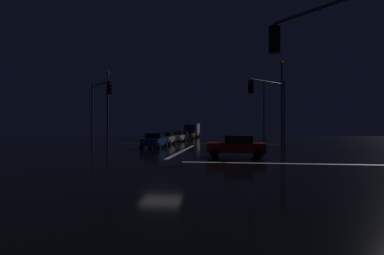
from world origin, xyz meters
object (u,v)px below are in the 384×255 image
(sedan_white, at_px, (177,137))
(streetlamp_right_far, at_px, (264,107))
(box_truck, at_px, (193,130))
(streetlamp_right_near, at_px, (282,98))
(sedan_red_crossing, at_px, (236,146))
(sedan_silver, at_px, (165,138))
(sedan_black, at_px, (182,135))
(streetlamp_left_near, at_px, (108,103))
(traffic_signal_se, at_px, (343,53))
(traffic_signal_nw, at_px, (99,103))
(sedan_orange, at_px, (189,135))
(sedan_blue, at_px, (155,140))
(traffic_signal_ne, at_px, (271,101))

(sedan_white, distance_m, streetlamp_right_far, 15.45)
(box_truck, height_order, streetlamp_right_near, streetlamp_right_near)
(sedan_red_crossing, bearing_deg, sedan_silver, 121.01)
(sedan_black, height_order, streetlamp_left_near, streetlamp_left_near)
(traffic_signal_se, bearing_deg, box_truck, 102.45)
(sedan_black, relative_size, traffic_signal_nw, 0.67)
(box_truck, relative_size, traffic_signal_se, 1.26)
(streetlamp_right_near, distance_m, streetlamp_right_far, 16.00)
(sedan_white, distance_m, sedan_red_crossing, 22.34)
(sedan_orange, distance_m, traffic_signal_nw, 30.16)
(sedan_red_crossing, distance_m, streetlamp_right_far, 27.55)
(sedan_silver, distance_m, streetlamp_left_near, 8.32)
(sedan_white, distance_m, traffic_signal_se, 34.57)
(sedan_blue, bearing_deg, streetlamp_right_near, 11.94)
(sedan_red_crossing, bearing_deg, traffic_signal_se, -75.11)
(sedan_white, xyz_separation_m, traffic_signal_se, (11.41, -32.42, 3.73))
(sedan_silver, bearing_deg, box_truck, 89.77)
(traffic_signal_ne, bearing_deg, sedan_white, 124.30)
(traffic_signal_nw, bearing_deg, sedan_white, 75.19)
(sedan_blue, distance_m, traffic_signal_se, 22.87)
(sedan_orange, distance_m, traffic_signal_se, 46.95)
(sedan_blue, relative_size, sedan_orange, 1.00)
(sedan_silver, xyz_separation_m, streetlamp_right_far, (13.76, 12.32, 4.79))
(streetlamp_right_near, bearing_deg, streetlamp_left_near, 180.00)
(sedan_silver, height_order, streetlamp_left_near, streetlamp_left_near)
(sedan_orange, bearing_deg, sedan_white, -90.37)
(sedan_silver, height_order, traffic_signal_ne, traffic_signal_ne)
(sedan_blue, distance_m, traffic_signal_nw, 6.82)
(sedan_silver, height_order, sedan_orange, same)
(sedan_white, distance_m, streetlamp_right_near, 17.45)
(sedan_silver, distance_m, traffic_signal_se, 28.76)
(sedan_silver, xyz_separation_m, sedan_black, (0.03, 12.86, 0.00))
(box_truck, bearing_deg, streetlamp_right_near, -65.71)
(sedan_black, height_order, sedan_orange, same)
(sedan_blue, distance_m, sedan_orange, 25.94)
(traffic_signal_se, distance_m, traffic_signal_ne, 15.74)
(sedan_white, xyz_separation_m, streetlamp_right_near, (13.46, -10.11, 4.61))
(sedan_silver, relative_size, sedan_red_crossing, 1.00)
(sedan_silver, relative_size, sedan_orange, 1.00)
(sedan_white, height_order, sedan_black, same)
(sedan_white, xyz_separation_m, streetlamp_right_far, (13.46, 5.89, 4.79))
(sedan_blue, height_order, traffic_signal_nw, traffic_signal_nw)
(sedan_red_crossing, bearing_deg, sedan_black, 107.52)
(sedan_white, bearing_deg, box_truck, 90.55)
(streetlamp_right_far, bearing_deg, streetlamp_left_near, -141.14)
(box_truck, relative_size, sedan_red_crossing, 1.91)
(sedan_white, relative_size, sedan_black, 1.00)
(sedan_black, height_order, streetlamp_right_far, streetlamp_right_far)
(sedan_silver, bearing_deg, streetlamp_right_near, -15.00)
(traffic_signal_ne, xyz_separation_m, streetlamp_left_near, (-17.78, 6.58, 0.68))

